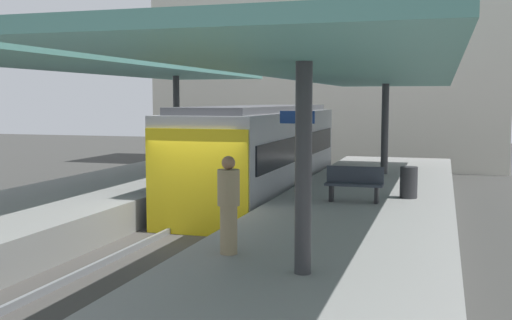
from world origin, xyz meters
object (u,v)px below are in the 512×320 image
at_px(platform_sign, 297,134).
at_px(litter_bin, 409,182).
at_px(platform_bench, 354,183).
at_px(passenger_near_bench, 229,203).
at_px(commuter_train, 261,154).

height_order(platform_sign, litter_bin, platform_sign).
relative_size(platform_bench, passenger_near_bench, 0.88).
xyz_separation_m(commuter_train, platform_sign, (2.12, -3.90, 0.90)).
bearing_deg(passenger_near_bench, platform_bench, 77.96).
bearing_deg(commuter_train, litter_bin, -33.47).
relative_size(platform_sign, litter_bin, 2.76).
relative_size(commuter_train, litter_bin, 13.87).
bearing_deg(platform_bench, litter_bin, 38.39).
bearing_deg(platform_bench, passenger_near_bench, -102.04).
bearing_deg(commuter_train, platform_bench, -49.20).
bearing_deg(litter_bin, platform_bench, -141.61).
bearing_deg(litter_bin, passenger_near_bench, -110.11).
distance_m(platform_bench, platform_sign, 1.93).
relative_size(commuter_train, platform_bench, 7.93).
bearing_deg(platform_sign, platform_bench, -11.45).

